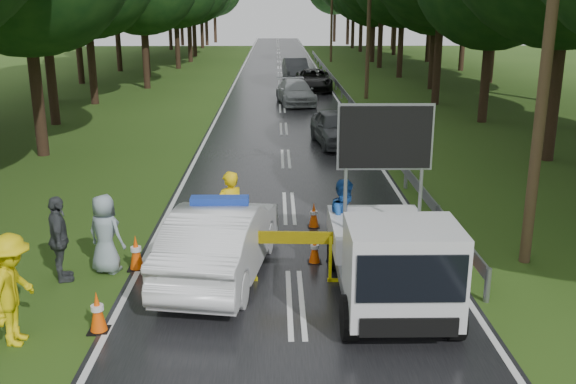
{
  "coord_description": "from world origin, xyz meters",
  "views": [
    {
      "loc": [
        -0.36,
        -11.26,
        5.55
      ],
      "look_at": [
        -0.08,
        3.21,
        1.3
      ],
      "focal_mm": 40.0,
      "sensor_mm": 36.0,
      "label": 1
    }
  ],
  "objects_px": {
    "police_sedan": "(221,240)",
    "queue_car_first": "(336,128)",
    "officer": "(230,212)",
    "civilian": "(345,221)",
    "queue_car_second": "(296,92)",
    "queue_car_fourth": "(296,69)",
    "queue_car_third": "(313,80)",
    "work_truck": "(391,257)",
    "barrier": "(293,244)"
  },
  "relations": [
    {
      "from": "barrier",
      "to": "queue_car_first",
      "type": "distance_m",
      "value": 13.67
    },
    {
      "from": "police_sedan",
      "to": "queue_car_third",
      "type": "relative_size",
      "value": 0.99
    },
    {
      "from": "work_truck",
      "to": "queue_car_first",
      "type": "relative_size",
      "value": 1.11
    },
    {
      "from": "officer",
      "to": "queue_car_first",
      "type": "height_order",
      "value": "officer"
    },
    {
      "from": "barrier",
      "to": "queue_car_fourth",
      "type": "xyz_separation_m",
      "value": [
        1.21,
        37.28,
        -0.04
      ]
    },
    {
      "from": "queue_car_fourth",
      "to": "barrier",
      "type": "bearing_deg",
      "value": -95.97
    },
    {
      "from": "queue_car_second",
      "to": "queue_car_third",
      "type": "height_order",
      "value": "queue_car_third"
    },
    {
      "from": "police_sedan",
      "to": "barrier",
      "type": "bearing_deg",
      "value": 176.25
    },
    {
      "from": "officer",
      "to": "barrier",
      "type": "bearing_deg",
      "value": 95.66
    },
    {
      "from": "civilian",
      "to": "queue_car_first",
      "type": "relative_size",
      "value": 0.46
    },
    {
      "from": "queue_car_third",
      "to": "officer",
      "type": "bearing_deg",
      "value": -96.12
    },
    {
      "from": "police_sedan",
      "to": "queue_car_fourth",
      "type": "relative_size",
      "value": 1.04
    },
    {
      "from": "queue_car_second",
      "to": "queue_car_fourth",
      "type": "xyz_separation_m",
      "value": [
        0.37,
        12.54,
        0.12
      ]
    },
    {
      "from": "civilian",
      "to": "queue_car_second",
      "type": "xyz_separation_m",
      "value": [
        -0.36,
        23.6,
        -0.26
      ]
    },
    {
      "from": "civilian",
      "to": "queue_car_fourth",
      "type": "relative_size",
      "value": 0.39
    },
    {
      "from": "civilian",
      "to": "queue_car_first",
      "type": "bearing_deg",
      "value": 45.49
    },
    {
      "from": "officer",
      "to": "queue_car_fourth",
      "type": "xyz_separation_m",
      "value": [
        2.6,
        35.56,
        -0.17
      ]
    },
    {
      "from": "barrier",
      "to": "queue_car_first",
      "type": "height_order",
      "value": "queue_car_first"
    },
    {
      "from": "work_truck",
      "to": "queue_car_fourth",
      "type": "distance_m",
      "value": 38.38
    },
    {
      "from": "police_sedan",
      "to": "queue_car_first",
      "type": "relative_size",
      "value": 1.22
    },
    {
      "from": "civilian",
      "to": "queue_car_second",
      "type": "distance_m",
      "value": 23.61
    },
    {
      "from": "officer",
      "to": "work_truck",
      "type": "bearing_deg",
      "value": 105.45
    },
    {
      "from": "officer",
      "to": "queue_car_third",
      "type": "distance_m",
      "value": 29.25
    },
    {
      "from": "work_truck",
      "to": "civilian",
      "type": "height_order",
      "value": "work_truck"
    },
    {
      "from": "queue_car_first",
      "to": "queue_car_second",
      "type": "bearing_deg",
      "value": 89.83
    },
    {
      "from": "barrier",
      "to": "queue_car_third",
      "type": "relative_size",
      "value": 0.53
    },
    {
      "from": "police_sedan",
      "to": "officer",
      "type": "distance_m",
      "value": 1.39
    },
    {
      "from": "work_truck",
      "to": "officer",
      "type": "bearing_deg",
      "value": 139.06
    },
    {
      "from": "barrier",
      "to": "civilian",
      "type": "bearing_deg",
      "value": 46.68
    },
    {
      "from": "officer",
      "to": "queue_car_third",
      "type": "bearing_deg",
      "value": -130.4
    },
    {
      "from": "barrier",
      "to": "queue_car_first",
      "type": "relative_size",
      "value": 0.65
    },
    {
      "from": "police_sedan",
      "to": "queue_car_first",
      "type": "bearing_deg",
      "value": -96.18
    },
    {
      "from": "officer",
      "to": "queue_car_fourth",
      "type": "height_order",
      "value": "officer"
    },
    {
      "from": "work_truck",
      "to": "queue_car_first",
      "type": "distance_m",
      "value": 14.6
    },
    {
      "from": "queue_car_first",
      "to": "queue_car_second",
      "type": "xyz_separation_m",
      "value": [
        -1.3,
        11.25,
        -0.02
      ]
    },
    {
      "from": "police_sedan",
      "to": "work_truck",
      "type": "relative_size",
      "value": 1.09
    },
    {
      "from": "work_truck",
      "to": "queue_car_third",
      "type": "relative_size",
      "value": 0.91
    },
    {
      "from": "police_sedan",
      "to": "queue_car_second",
      "type": "distance_m",
      "value": 24.51
    },
    {
      "from": "police_sedan",
      "to": "work_truck",
      "type": "xyz_separation_m",
      "value": [
        3.31,
        -1.43,
        0.19
      ]
    },
    {
      "from": "barrier",
      "to": "queue_car_fourth",
      "type": "distance_m",
      "value": 37.3
    },
    {
      "from": "queue_car_second",
      "to": "queue_car_third",
      "type": "bearing_deg",
      "value": 70.27
    },
    {
      "from": "queue_car_fourth",
      "to": "officer",
      "type": "bearing_deg",
      "value": -98.3
    },
    {
      "from": "officer",
      "to": "queue_car_third",
      "type": "height_order",
      "value": "officer"
    },
    {
      "from": "work_truck",
      "to": "queue_car_first",
      "type": "xyz_separation_m",
      "value": [
        0.31,
        14.59,
        -0.29
      ]
    },
    {
      "from": "police_sedan",
      "to": "queue_car_second",
      "type": "xyz_separation_m",
      "value": [
        2.32,
        24.4,
        -0.12
      ]
    },
    {
      "from": "barrier",
      "to": "queue_car_third",
      "type": "xyz_separation_m",
      "value": [
        2.19,
        30.75,
        -0.13
      ]
    },
    {
      "from": "police_sedan",
      "to": "barrier",
      "type": "relative_size",
      "value": 1.88
    },
    {
      "from": "officer",
      "to": "queue_car_third",
      "type": "relative_size",
      "value": 0.38
    },
    {
      "from": "queue_car_fourth",
      "to": "work_truck",
      "type": "bearing_deg",
      "value": -93.2
    },
    {
      "from": "civilian",
      "to": "queue_car_second",
      "type": "bearing_deg",
      "value": 50.68
    }
  ]
}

